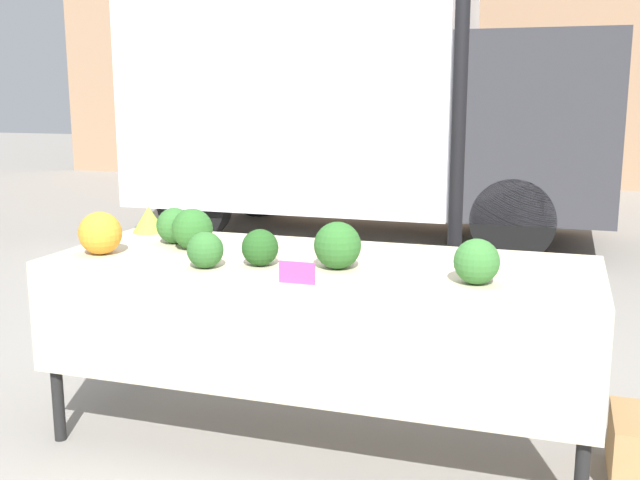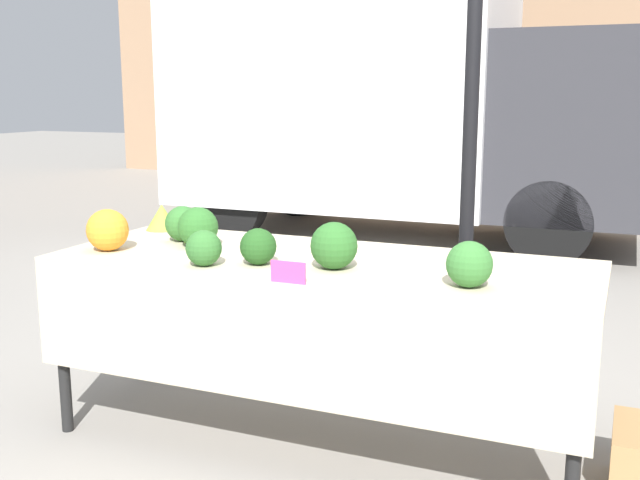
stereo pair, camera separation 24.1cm
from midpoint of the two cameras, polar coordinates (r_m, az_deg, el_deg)
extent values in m
plane|color=gray|center=(3.36, -2.13, -14.82)|extent=(40.00, 40.00, 0.00)
cylinder|color=black|center=(3.66, 8.67, 9.07)|extent=(0.07, 0.07, 2.69)
cube|color=white|center=(7.94, -1.99, 11.30)|extent=(3.29, 2.02, 2.31)
cube|color=#333338|center=(7.47, 15.42, 8.44)|extent=(1.42, 1.86, 1.66)
cylinder|color=black|center=(6.75, 13.53, 1.51)|extent=(0.74, 0.22, 0.74)
cylinder|color=black|center=(8.37, 14.45, 3.29)|extent=(0.74, 0.22, 0.74)
cylinder|color=black|center=(7.64, -10.44, 2.73)|extent=(0.74, 0.22, 0.74)
cylinder|color=black|center=(9.10, -5.55, 4.20)|extent=(0.74, 0.22, 0.74)
cube|color=beige|center=(3.10, -2.23, -1.74)|extent=(2.24, 0.85, 0.03)
cube|color=beige|center=(2.79, -5.21, -8.27)|extent=(2.24, 0.01, 0.44)
cylinder|color=black|center=(3.42, -21.50, -8.20)|extent=(0.05, 0.05, 0.76)
cylinder|color=black|center=(2.69, 17.14, -13.19)|extent=(0.05, 0.05, 0.76)
cylinder|color=black|center=(3.98, -14.83, -5.08)|extent=(0.05, 0.05, 0.76)
cylinder|color=black|center=(3.38, 17.40, -8.17)|extent=(0.05, 0.05, 0.76)
sphere|color=orange|center=(3.33, -18.42, 0.48)|extent=(0.18, 0.18, 0.18)
cone|color=#93B238|center=(3.79, -14.70, 1.52)|extent=(0.16, 0.16, 0.13)
sphere|color=#23511E|center=(2.98, -6.91, -0.59)|extent=(0.15, 0.15, 0.15)
sphere|color=#2D6628|center=(2.90, -1.03, -0.43)|extent=(0.19, 0.19, 0.19)
sphere|color=#336B2D|center=(2.97, -11.05, -0.77)|extent=(0.14, 0.14, 0.14)
sphere|color=#2D6628|center=(3.34, -11.76, 0.81)|extent=(0.18, 0.18, 0.18)
sphere|color=#387533|center=(2.71, 9.37, -1.65)|extent=(0.17, 0.17, 0.17)
sphere|color=#336B2D|center=(3.49, -12.99, 1.06)|extent=(0.16, 0.16, 0.16)
cube|color=#EF4793|center=(2.69, -4.34, -2.53)|extent=(0.14, 0.01, 0.08)
camera|label=1|loc=(0.12, -92.25, -0.44)|focal=42.00mm
camera|label=2|loc=(0.12, 87.75, 0.44)|focal=42.00mm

